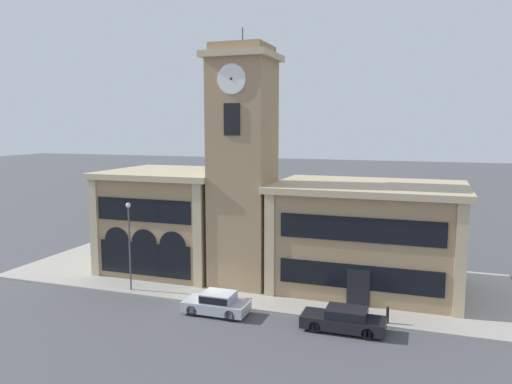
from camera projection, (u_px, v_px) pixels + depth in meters
ground_plane at (217, 307)px, 33.38m from camera, size 300.00×300.00×0.00m
sidewalk_kerb at (252, 276)px, 39.86m from camera, size 38.92×13.85×0.15m
clock_tower at (243, 168)px, 36.86m from camera, size 4.92×4.92×18.98m
town_hall_left_wing at (172, 219)px, 42.05m from camera, size 10.43×9.69×8.34m
town_hall_right_wing at (368, 236)px, 36.81m from camera, size 13.75×9.69×7.82m
parked_car_near at (217, 303)px, 31.95m from camera, size 4.19×1.90×1.45m
parked_car_mid at (344, 319)px, 29.29m from camera, size 4.90×1.86×1.42m
street_lamp at (129, 234)px, 35.86m from camera, size 0.36×0.36×6.42m
bollard at (388, 315)px, 30.12m from camera, size 0.18×0.18×1.06m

